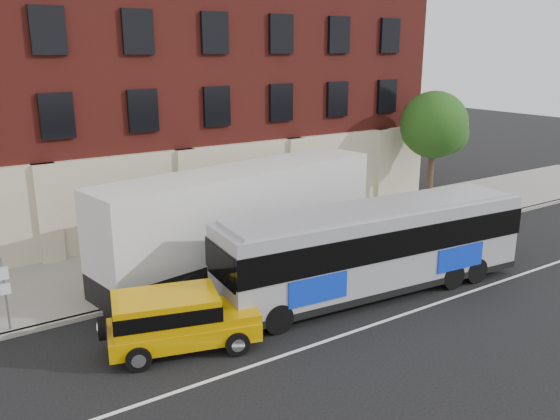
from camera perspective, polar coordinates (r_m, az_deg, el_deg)
ground at (r=17.77m, az=7.27°, el=-12.92°), size 120.00×120.00×0.00m
sidewalk at (r=24.63m, az=-6.41°, el=-4.31°), size 60.00×6.00×0.15m
kerb at (r=22.16m, az=-2.86°, el=-6.57°), size 60.00×0.25×0.15m
lane_line at (r=18.10m, az=6.22°, el=-12.29°), size 60.00×0.12×0.01m
building at (r=30.45m, az=-13.87°, el=13.63°), size 30.00×12.10×15.00m
sign_pole at (r=19.29m, az=-25.66°, el=-7.28°), size 0.30×0.20×2.50m
street_tree at (r=32.17m, az=15.13°, el=7.94°), size 3.60×3.60×6.20m
city_bus at (r=20.57m, az=9.44°, el=-3.49°), size 11.95×3.53×3.23m
yellow_suv at (r=17.10m, az=-10.31°, el=-10.50°), size 4.67×2.86×1.74m
shipping_container at (r=22.48m, az=-3.76°, el=-1.02°), size 12.43×4.55×4.06m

